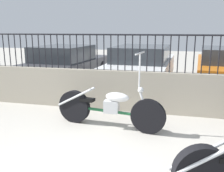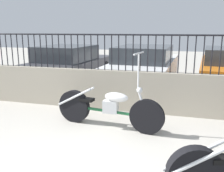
% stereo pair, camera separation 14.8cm
% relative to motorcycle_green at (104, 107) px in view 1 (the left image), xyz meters
% --- Properties ---
extents(low_wall, '(9.07, 0.18, 0.95)m').
position_rel_motorcycle_green_xyz_m(low_wall, '(0.21, 1.08, 0.08)').
color(low_wall, '#B2A893').
rests_on(low_wall, ground_plane).
extents(fence_railing, '(9.07, 0.04, 0.82)m').
position_rel_motorcycle_green_xyz_m(fence_railing, '(0.21, 1.08, 1.08)').
color(fence_railing, black).
rests_on(fence_railing, low_wall).
extents(motorcycle_green, '(2.20, 0.61, 1.49)m').
position_rel_motorcycle_green_xyz_m(motorcycle_green, '(0.00, 0.00, 0.00)').
color(motorcycle_green, black).
rests_on(motorcycle_green, ground_plane).
extents(car_dark_grey, '(2.12, 4.33, 1.31)m').
position_rel_motorcycle_green_xyz_m(car_dark_grey, '(-2.42, 3.69, 0.26)').
color(car_dark_grey, black).
rests_on(car_dark_grey, ground_plane).
extents(car_white, '(1.99, 4.61, 1.36)m').
position_rel_motorcycle_green_xyz_m(car_white, '(0.31, 3.54, 0.29)').
color(car_white, black).
rests_on(car_white, ground_plane).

